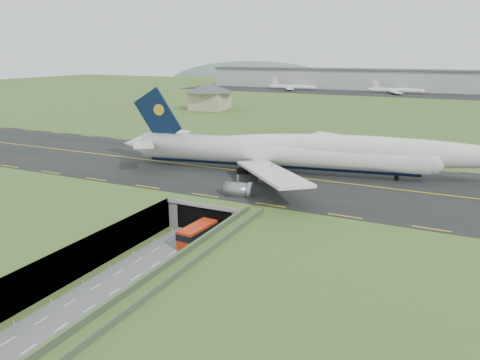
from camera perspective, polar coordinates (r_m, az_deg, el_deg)
The scene contains 10 objects.
ground at distance 84.68m, azimuth -7.12°, elevation -8.21°, with size 900.00×900.00×0.00m, color #415E25.
airfield_deck at distance 83.54m, azimuth -7.18°, elevation -6.33°, with size 800.00×800.00×6.00m, color gray.
trench_road at distance 79.05m, azimuth -10.09°, elevation -10.05°, with size 12.00×75.00×0.20m, color slate.
taxiway at distance 110.31m, azimuth 2.05°, elevation 0.85°, with size 800.00×44.00×0.18m, color black.
tunnel_portal at distance 96.98m, azimuth -1.85°, elevation -2.90°, with size 17.00×22.30×6.00m.
guideway at distance 62.51m, azimuth -8.25°, elevation -11.80°, with size 3.00×53.00×7.05m.
jumbo_jet at distance 108.60m, azimuth 8.04°, elevation 3.36°, with size 93.70×59.81×20.08m.
shuttle_tram at distance 85.07m, azimuth -5.19°, elevation -6.64°, with size 3.84×8.88×3.51m.
service_building at distance 233.91m, azimuth -3.74°, elevation 10.42°, with size 25.81×25.81×13.04m.
cargo_terminal at distance 367.30m, azimuth 19.41°, elevation 11.42°, with size 320.00×67.00×15.60m.
Camera 1 is at (42.80, -64.85, 33.68)m, focal length 35.00 mm.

